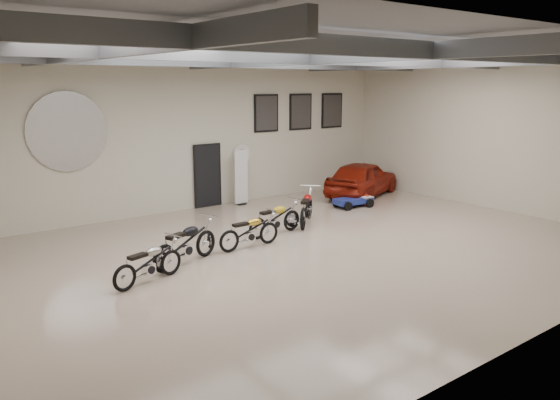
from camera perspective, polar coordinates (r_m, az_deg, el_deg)
floor at (r=13.94m, az=3.00°, el=-5.25°), size 16.00×12.00×0.01m
ceiling at (r=13.33m, az=3.25°, el=15.72°), size 16.00×12.00×0.01m
back_wall at (r=18.37m, az=-9.17°, el=6.78°), size 16.00×0.02×5.00m
right_wall at (r=19.54m, az=21.43°, el=6.42°), size 0.02×12.00×5.00m
ceiling_beams at (r=13.32m, az=3.23°, el=14.65°), size 15.80×11.80×0.32m
door at (r=18.75m, az=-7.60°, el=2.47°), size 0.92×0.08×2.10m
logo_plaque at (r=16.79m, az=-21.31°, el=6.66°), size 2.30×0.06×1.16m
poster_left at (r=19.88m, az=-1.45°, el=9.06°), size 1.05×0.08×1.35m
poster_mid at (r=20.86m, az=2.16°, el=9.20°), size 1.05×0.08×1.35m
poster_right at (r=21.91m, az=5.44°, el=9.29°), size 1.05×0.08×1.35m
oil_sign at (r=19.38m, az=-4.05°, el=4.80°), size 0.72×0.10×0.72m
banner_stand at (r=18.94m, az=-4.10°, el=2.34°), size 0.52×0.21×1.91m
motorcycle_silver at (r=11.91m, az=-13.61°, el=-6.33°), size 1.84×1.00×0.92m
motorcycle_black at (r=12.91m, az=-9.86°, el=-4.40°), size 2.11×1.27×1.05m
motorcycle_gold at (r=14.01m, az=-3.22°, el=-3.20°), size 1.79×0.59×0.92m
motorcycle_yellow at (r=15.18m, az=-0.53°, el=-1.90°), size 1.90×0.77×0.96m
motorcycle_red at (r=16.37m, az=2.78°, el=-0.71°), size 1.93×1.83×1.06m
go_kart at (r=18.86m, az=8.00°, el=0.20°), size 1.74×0.93×0.60m
vintage_car at (r=20.63m, az=8.59°, el=2.25°), size 2.89×4.24×1.34m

